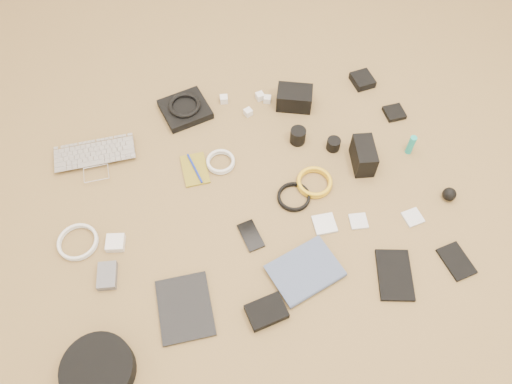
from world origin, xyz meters
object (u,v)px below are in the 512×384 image
object	(u,v)px
laptop	(96,163)
dslr_camera	(294,98)
paperback	(319,292)
tablet	(185,308)
phone	(251,236)
headphone_case	(98,370)

from	to	relation	value
laptop	dslr_camera	size ratio (longest dim) A/B	2.16
paperback	laptop	bearing A→B (deg)	27.01
paperback	tablet	bearing A→B (deg)	65.89
laptop	tablet	world-z (taller)	laptop
phone	paperback	world-z (taller)	paperback
laptop	phone	xyz separation A→B (m)	(0.48, -0.47, -0.01)
phone	laptop	bearing A→B (deg)	128.41
dslr_camera	paperback	world-z (taller)	dslr_camera
laptop	dslr_camera	xyz separation A→B (m)	(0.83, 0.06, 0.03)
headphone_case	paperback	world-z (taller)	headphone_case
dslr_camera	headphone_case	bearing A→B (deg)	-113.85
laptop	headphone_case	bearing A→B (deg)	-93.09
tablet	phone	distance (m)	0.34
tablet	headphone_case	size ratio (longest dim) A/B	1.01
paperback	headphone_case	bearing A→B (deg)	79.50
tablet	phone	world-z (taller)	same
tablet	phone	bearing A→B (deg)	38.37
headphone_case	dslr_camera	bearing A→B (deg)	42.46
dslr_camera	phone	distance (m)	0.64
paperback	phone	bearing A→B (deg)	16.40
tablet	headphone_case	bearing A→B (deg)	-152.86
dslr_camera	tablet	world-z (taller)	dslr_camera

